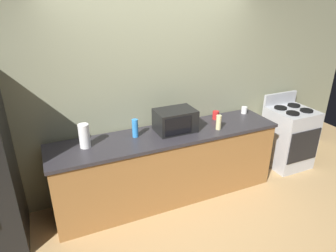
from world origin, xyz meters
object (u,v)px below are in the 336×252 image
at_px(bottle_hand_soap, 219,122).
at_px(mug_red, 216,115).
at_px(microwave, 175,120).
at_px(stove_range, 288,137).
at_px(bottle_spray_cleaner, 135,128).
at_px(paper_towel_roll, 84,136).
at_px(mug_white, 244,110).

distance_m(bottle_hand_soap, mug_red, 0.34).
height_order(microwave, bottle_hand_soap, microwave).
height_order(stove_range, bottle_spray_cleaner, bottle_spray_cleaner).
distance_m(bottle_spray_cleaner, mug_red, 1.17).
relative_size(stove_range, bottle_hand_soap, 5.90).
bearing_deg(bottle_hand_soap, mug_red, 63.31).
xyz_separation_m(paper_towel_roll, mug_white, (2.23, 0.14, -0.09)).
relative_size(stove_range, mug_red, 9.89).
bearing_deg(paper_towel_roll, mug_red, 3.82).
height_order(mug_red, mug_white, mug_red).
xyz_separation_m(microwave, paper_towel_roll, (-1.09, 0.00, 0.00)).
height_order(bottle_hand_soap, mug_red, bottle_hand_soap).
bearing_deg(bottle_spray_cleaner, stove_range, -1.92).
xyz_separation_m(bottle_hand_soap, mug_red, (0.15, 0.30, -0.04)).
bearing_deg(mug_red, bottle_spray_cleaner, -175.73).
bearing_deg(bottle_hand_soap, paper_towel_roll, 173.41).
distance_m(mug_red, mug_white, 0.48).
distance_m(paper_towel_roll, mug_red, 1.75).
bearing_deg(mug_white, paper_towel_roll, -176.53).
relative_size(mug_red, mug_white, 1.15).
xyz_separation_m(stove_range, mug_white, (-0.74, 0.19, 0.49)).
distance_m(bottle_hand_soap, mug_white, 0.71).
bearing_deg(mug_red, stove_range, -7.77).
xyz_separation_m(paper_towel_roll, bottle_hand_soap, (1.59, -0.18, -0.04)).
bearing_deg(paper_towel_roll, microwave, -0.12).
xyz_separation_m(stove_range, paper_towel_roll, (-2.97, 0.05, 0.57)).
relative_size(microwave, mug_red, 4.40).
bearing_deg(microwave, bottle_hand_soap, -19.67).
relative_size(bottle_spray_cleaner, bottle_hand_soap, 1.19).
distance_m(microwave, bottle_spray_cleaner, 0.50).
xyz_separation_m(stove_range, bottle_spray_cleaner, (-2.38, 0.08, 0.55)).
height_order(paper_towel_roll, bottle_spray_cleaner, paper_towel_roll).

